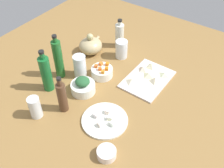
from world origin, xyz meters
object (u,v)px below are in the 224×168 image
object	(u,v)px
bottle_1	(120,35)
drinking_glass_1	(35,107)
plate_tofu	(105,120)
bottle_2	(46,73)
bowl_carrots	(102,72)
bottle_0	(58,59)
drinking_glass_2	(80,66)
bowl_greens	(83,88)
bottle_3	(62,97)
bowl_small_side	(107,153)
cutting_board	(147,79)
teapot	(91,45)
drinking_glass_0	(122,49)

from	to	relation	value
bottle_1	drinking_glass_1	size ratio (longest dim) A/B	1.66
plate_tofu	bottle_2	bearing A→B (deg)	88.34
bowl_carrots	drinking_glass_1	bearing A→B (deg)	168.40
bottle_0	drinking_glass_2	xyz separation A→B (cm)	(6.45, -9.55, -5.36)
bowl_greens	bowl_carrots	bearing A→B (deg)	-2.33
bottle_2	bottle_3	world-z (taller)	bottle_2
bowl_greens	bowl_small_side	bearing A→B (deg)	-126.61
cutting_board	teapot	distance (cm)	43.68
bowl_small_side	teapot	xyz separation A→B (cm)	(55.91, 52.86, 3.29)
drinking_glass_0	drinking_glass_1	bearing A→B (deg)	173.02
bottle_0	bottle_1	bearing A→B (deg)	-14.67
bottle_0	bottle_2	distance (cm)	12.06
bowl_small_side	drinking_glass_1	bearing A→B (deg)	91.81
bowl_carrots	bowl_small_side	world-z (taller)	bowl_carrots
bowl_carrots	bottle_2	distance (cm)	32.12
teapot	bottle_2	xyz separation A→B (cm)	(-39.71, -1.79, 5.72)
bowl_greens	plate_tofu	bearing A→B (deg)	-114.79
bottle_0	drinking_glass_2	bearing A→B (deg)	-55.95
plate_tofu	bottle_3	bearing A→B (deg)	104.17
bottle_2	drinking_glass_1	world-z (taller)	bottle_2
cutting_board	bottle_0	size ratio (longest dim) A/B	1.11
teapot	bottle_2	size ratio (longest dim) A/B	0.65
bowl_greens	cutting_board	bearing A→B (deg)	-40.78
drinking_glass_1	drinking_glass_2	distance (cm)	35.82
drinking_glass_0	cutting_board	bearing A→B (deg)	-111.83
plate_tofu	bottle_2	distance (cm)	40.48
bottle_3	bottle_2	bearing A→B (deg)	69.03
cutting_board	bottle_1	world-z (taller)	bottle_1
bowl_carrots	teapot	size ratio (longest dim) A/B	0.75
bottle_0	drinking_glass_1	world-z (taller)	bottle_0
drinking_glass_1	drinking_glass_2	xyz separation A→B (cm)	(35.77, 1.66, 0.91)
teapot	bottle_1	distance (cm)	20.10
bottle_3	drinking_glass_0	bearing A→B (deg)	0.40
bottle_2	drinking_glass_0	size ratio (longest dim) A/B	2.21
plate_tofu	drinking_glass_2	distance (cm)	37.73
bowl_greens	bottle_3	bearing A→B (deg)	-179.42
drinking_glass_0	drinking_glass_2	xyz separation A→B (cm)	(-28.92, 9.59, 1.09)
drinking_glass_0	bottle_0	bearing A→B (deg)	151.59
drinking_glass_0	drinking_glass_2	world-z (taller)	drinking_glass_2
bottle_1	bottle_3	xyz separation A→B (cm)	(-62.74, -7.91, 0.59)
cutting_board	bowl_greens	world-z (taller)	bowl_greens
bottle_2	bottle_1	bearing A→B (deg)	-9.51
bottle_1	drinking_glass_2	xyz separation A→B (cm)	(-37.85, 2.05, -1.64)
bowl_greens	bottle_1	bearing A→B (deg)	9.35
bowl_small_side	bottle_1	world-z (taller)	bottle_1
bottle_0	plate_tofu	bearing A→B (deg)	-107.38
teapot	drinking_glass_2	distance (cm)	23.38
bowl_greens	bottle_0	bearing A→B (deg)	81.79
cutting_board	bowl_carrots	world-z (taller)	bowl_carrots
drinking_glass_0	drinking_glass_2	size ratio (longest dim) A/B	0.84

